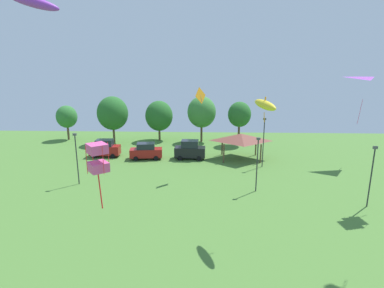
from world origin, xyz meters
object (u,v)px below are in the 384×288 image
object	(u,v)px
treeline_tree_3	(202,112)
kite_flying_7	(369,91)
parked_car_third_from_left	(190,150)
treeline_tree_1	(113,113)
kite_flying_5	(98,158)
light_post_0	(77,156)
kite_flying_1	(34,2)
parked_car_leftmost	(105,148)
light_post_3	(264,140)
parked_car_second_from_left	(146,151)
treeline_tree_0	(67,117)
treeline_tree_2	(159,116)
kite_flying_6	(200,96)
park_pavilion	(241,137)
light_post_2	(257,161)
kite_flying_0	(265,105)
treeline_tree_4	(239,115)
light_post_1	(372,173)

from	to	relation	value
treeline_tree_3	kite_flying_7	bearing A→B (deg)	-32.64
parked_car_third_from_left	treeline_tree_1	size ratio (longest dim) A/B	0.54
kite_flying_5	light_post_0	xyz separation A→B (m)	(-9.59, 19.61, -5.52)
kite_flying_5	parked_car_third_from_left	size ratio (longest dim) A/B	0.60
kite_flying_1	parked_car_third_from_left	distance (m)	28.82
parked_car_leftmost	light_post_3	distance (m)	22.22
kite_flying_5	parked_car_second_from_left	size ratio (longest dim) A/B	0.55
treeline_tree_0	kite_flying_5	bearing A→B (deg)	-63.66
treeline_tree_2	kite_flying_1	bearing A→B (deg)	-91.35
light_post_3	treeline_tree_0	xyz separation A→B (m)	(-31.96, 14.76, 0.58)
parked_car_leftmost	parked_car_second_from_left	xyz separation A→B (m)	(6.14, -0.92, -0.10)
treeline_tree_2	treeline_tree_3	bearing A→B (deg)	-5.70
parked_car_third_from_left	kite_flying_1	bearing A→B (deg)	-103.96
kite_flying_6	kite_flying_1	bearing A→B (deg)	-115.54
light_post_0	light_post_3	bearing A→B (deg)	18.22
kite_flying_6	parked_car_third_from_left	xyz separation A→B (m)	(-1.51, 6.78, -8.04)
park_pavilion	treeline_tree_1	size ratio (longest dim) A/B	0.80
kite_flying_1	kite_flying_5	bearing A→B (deg)	-49.54
parked_car_second_from_left	light_post_2	bearing A→B (deg)	-47.20
kite_flying_0	kite_flying_6	world-z (taller)	kite_flying_6
treeline_tree_4	kite_flying_7	bearing A→B (deg)	-37.81
park_pavilion	treeline_tree_2	xyz separation A→B (m)	(-13.07, 11.26, 1.31)
kite_flying_6	park_pavilion	size ratio (longest dim) A/B	0.29
park_pavilion	treeline_tree_2	distance (m)	17.30
kite_flying_1	parked_car_leftmost	bearing A→B (deg)	102.35
kite_flying_1	treeline_tree_0	distance (m)	40.57
light_post_3	parked_car_third_from_left	bearing A→B (deg)	160.86
light_post_3	treeline_tree_3	xyz separation A→B (m)	(-7.95, 14.15, 1.62)
park_pavilion	light_post_0	bearing A→B (deg)	-150.51
light_post_0	parked_car_third_from_left	bearing A→B (deg)	41.33
kite_flying_5	parked_car_leftmost	distance (m)	33.04
treeline_tree_4	kite_flying_0	bearing A→B (deg)	-93.19
parked_car_second_from_left	kite_flying_0	bearing A→B (deg)	-64.09
kite_flying_0	park_pavilion	bearing A→B (deg)	87.41
parked_car_leftmost	light_post_0	xyz separation A→B (m)	(0.65, -10.89, 1.99)
kite_flying_7	parked_car_leftmost	distance (m)	35.58
kite_flying_7	treeline_tree_2	xyz separation A→B (m)	(-28.15, 13.98, -5.22)
kite_flying_7	treeline_tree_1	bearing A→B (deg)	161.99
treeline_tree_0	treeline_tree_2	bearing A→B (deg)	0.47
kite_flying_0	light_post_3	size ratio (longest dim) A/B	0.46
kite_flying_1	park_pavilion	bearing A→B (deg)	60.50
kite_flying_5	treeline_tree_1	distance (m)	40.87
parked_car_second_from_left	treeline_tree_1	size ratio (longest dim) A/B	0.58
parked_car_leftmost	treeline_tree_2	world-z (taller)	treeline_tree_2
kite_flying_5	treeline_tree_1	world-z (taller)	kite_flying_5
kite_flying_6	treeline_tree_2	bearing A→B (deg)	112.16
treeline_tree_3	light_post_2	bearing A→B (deg)	-75.51
treeline_tree_1	treeline_tree_2	size ratio (longest dim) A/B	1.13
kite_flying_0	parked_car_third_from_left	world-z (taller)	kite_flying_0
parked_car_leftmost	light_post_1	xyz separation A→B (m)	(29.05, -15.39, 1.98)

